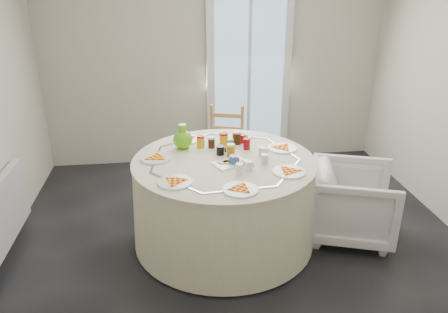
{
  "coord_description": "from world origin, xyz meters",
  "views": [
    {
      "loc": [
        -0.53,
        -3.12,
        2.21
      ],
      "look_at": [
        -0.12,
        0.17,
        0.8
      ],
      "focal_mm": 35.0,
      "sensor_mm": 36.0,
      "label": 1
    }
  ],
  "objects": [
    {
      "name": "floor",
      "position": [
        0.0,
        0.0,
        0.0
      ],
      "size": [
        4.0,
        4.0,
        0.0
      ],
      "primitive_type": "plane",
      "color": "black",
      "rests_on": "ground"
    },
    {
      "name": "cheese_platter",
      "position": [
        -0.07,
        0.07,
        0.77
      ],
      "size": [
        0.32,
        0.27,
        0.03
      ],
      "primitive_type": null,
      "rotation": [
        0.0,
        0.0,
        0.42
      ],
      "color": "silver",
      "rests_on": "table"
    },
    {
      "name": "green_pitcher",
      "position": [
        -0.44,
        0.46,
        0.87
      ],
      "size": [
        0.18,
        0.18,
        0.22
      ],
      "primitive_type": null,
      "rotation": [
        0.0,
        0.0,
        -0.06
      ],
      "color": "#61B616",
      "rests_on": "table"
    },
    {
      "name": "glass_door",
      "position": [
        0.4,
        1.95,
        1.05
      ],
      "size": [
        1.0,
        0.08,
        2.1
      ],
      "primitive_type": "cube",
      "color": "silver",
      "rests_on": "floor"
    },
    {
      "name": "radiator",
      "position": [
        -1.94,
        0.2,
        0.38
      ],
      "size": [
        0.07,
        1.0,
        0.55
      ],
      "primitive_type": "cube",
      "color": "silver",
      "rests_on": "floor"
    },
    {
      "name": "jar_cluster",
      "position": [
        -0.1,
        0.42,
        0.82
      ],
      "size": [
        0.45,
        0.23,
        0.13
      ],
      "primitive_type": null,
      "rotation": [
        0.0,
        0.0,
        -0.01
      ],
      "color": "#A47F20",
      "rests_on": "table"
    },
    {
      "name": "table",
      "position": [
        -0.12,
        0.17,
        0.38
      ],
      "size": [
        1.57,
        1.57,
        0.8
      ],
      "primitive_type": "cylinder",
      "color": "white",
      "rests_on": "floor"
    },
    {
      "name": "place_settings",
      "position": [
        -0.12,
        0.17,
        0.77
      ],
      "size": [
        1.65,
        1.65,
        0.03
      ],
      "primitive_type": null,
      "rotation": [
        0.0,
        0.0,
        -0.22
      ],
      "color": "white",
      "rests_on": "table"
    },
    {
      "name": "mugs_glasses",
      "position": [
        0.05,
        0.16,
        0.81
      ],
      "size": [
        0.54,
        0.54,
        0.09
      ],
      "primitive_type": null,
      "rotation": [
        0.0,
        0.0,
        0.07
      ],
      "color": "gray",
      "rests_on": "table"
    },
    {
      "name": "butter_tub",
      "position": [
        -0.03,
        0.52,
        0.79
      ],
      "size": [
        0.14,
        0.11,
        0.05
      ],
      "primitive_type": "cube",
      "rotation": [
        0.0,
        0.0,
        0.16
      ],
      "color": "#0C90A9",
      "rests_on": "table"
    },
    {
      "name": "wall_back",
      "position": [
        0.0,
        2.0,
        1.3
      ],
      "size": [
        4.0,
        0.02,
        2.6
      ],
      "primitive_type": "cube",
      "color": "#BCB5A3",
      "rests_on": "floor"
    },
    {
      "name": "armchair",
      "position": [
        1.02,
        0.1,
        0.39
      ],
      "size": [
        0.85,
        0.88,
        0.73
      ],
      "primitive_type": "imported",
      "rotation": [
        0.0,
        0.0,
        1.25
      ],
      "color": "silver",
      "rests_on": "floor"
    },
    {
      "name": "wooden_chair",
      "position": [
        0.02,
        1.24,
        0.47
      ],
      "size": [
        0.48,
        0.47,
        0.88
      ],
      "primitive_type": null,
      "rotation": [
        0.0,
        0.0,
        -0.29
      ],
      "color": "#AF8544",
      "rests_on": "floor"
    }
  ]
}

